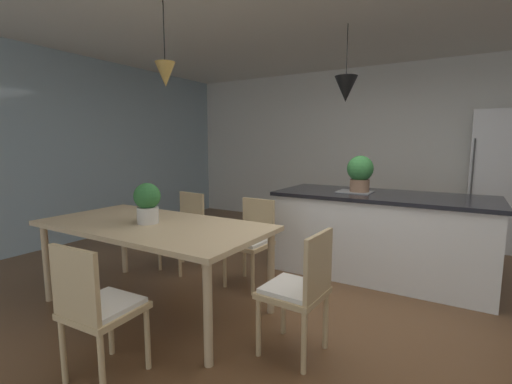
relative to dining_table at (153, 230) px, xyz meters
name	(u,v)px	position (x,y,z in m)	size (l,w,h in m)	color
ground_plane	(342,310)	(1.43, 0.82, -0.71)	(10.00, 8.40, 0.04)	brown
wall_back_kitchen	(406,149)	(1.43, 4.08, 0.66)	(10.00, 0.12, 2.70)	white
window_wall_left_glazing	(64,150)	(-2.63, 0.82, 0.66)	(0.06, 8.40, 2.70)	#9EB7C6
dining_table	(153,230)	(0.00, 0.00, 0.00)	(2.03, 1.00, 0.76)	#D1B284
chair_far_right	(251,239)	(0.46, 0.87, -0.22)	(0.42, 0.42, 0.87)	tan
chair_far_left	(184,228)	(-0.45, 0.87, -0.22)	(0.44, 0.44, 0.87)	tan
chair_near_right	(97,307)	(0.46, -0.87, -0.22)	(0.42, 0.42, 0.87)	tan
chair_kitchen_end	(300,288)	(1.38, 0.00, -0.22)	(0.42, 0.42, 0.87)	tan
kitchen_island	(380,234)	(1.53, 1.80, -0.23)	(2.21, 0.94, 0.91)	white
refrigerator	(498,180)	(2.67, 3.68, 0.25)	(0.70, 0.67, 1.88)	silver
pendant_over_table	(165,74)	(0.11, 0.10, 1.31)	(0.17, 0.17, 0.80)	black
pendant_over_island_main	(346,89)	(1.10, 1.80, 1.33)	(0.25, 0.25, 0.81)	black
potted_plant_on_island	(360,172)	(1.29, 1.80, 0.43)	(0.28, 0.28, 0.41)	#8C664C
potted_plant_on_table	(147,202)	(-0.04, -0.02, 0.25)	(0.23, 0.23, 0.35)	beige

